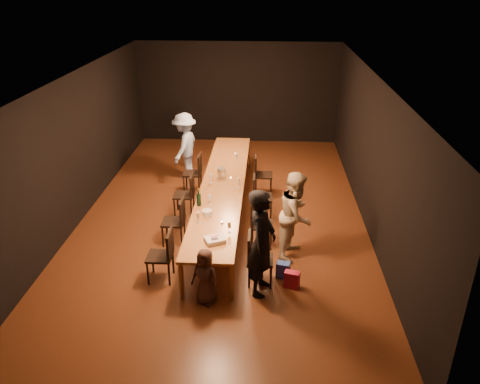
# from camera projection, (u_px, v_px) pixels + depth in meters

# --- Properties ---
(ground) EXTENTS (10.00, 10.00, 0.00)m
(ground) POSITION_uv_depth(u_px,v_px,m) (223.00, 215.00, 10.20)
(ground) COLOR #4B2312
(ground) RESTS_ON ground
(room_shell) EXTENTS (6.04, 10.04, 3.02)m
(room_shell) POSITION_uv_depth(u_px,v_px,m) (222.00, 123.00, 9.31)
(room_shell) COLOR black
(room_shell) RESTS_ON ground
(table) EXTENTS (0.90, 6.00, 0.75)m
(table) POSITION_uv_depth(u_px,v_px,m) (223.00, 185.00, 9.90)
(table) COLOR #915D2A
(table) RESTS_ON ground
(chair_right_0) EXTENTS (0.42, 0.42, 0.93)m
(chair_right_0) POSITION_uv_depth(u_px,v_px,m) (260.00, 259.00, 7.78)
(chair_right_0) COLOR black
(chair_right_0) RESTS_ON ground
(chair_right_1) EXTENTS (0.42, 0.42, 0.93)m
(chair_right_1) POSITION_uv_depth(u_px,v_px,m) (262.00, 224.00, 8.87)
(chair_right_1) COLOR black
(chair_right_1) RESTS_ON ground
(chair_right_2) EXTENTS (0.42, 0.42, 0.93)m
(chair_right_2) POSITION_uv_depth(u_px,v_px,m) (263.00, 197.00, 9.95)
(chair_right_2) COLOR black
(chair_right_2) RESTS_ON ground
(chair_right_3) EXTENTS (0.42, 0.42, 0.93)m
(chair_right_3) POSITION_uv_depth(u_px,v_px,m) (264.00, 175.00, 11.04)
(chair_right_3) COLOR black
(chair_right_3) RESTS_ON ground
(chair_left_0) EXTENTS (0.42, 0.42, 0.93)m
(chair_left_0) POSITION_uv_depth(u_px,v_px,m) (160.00, 256.00, 7.88)
(chair_left_0) COLOR black
(chair_left_0) RESTS_ON ground
(chair_left_1) EXTENTS (0.42, 0.42, 0.93)m
(chair_left_1) POSITION_uv_depth(u_px,v_px,m) (173.00, 221.00, 8.96)
(chair_left_1) COLOR black
(chair_left_1) RESTS_ON ground
(chair_left_2) EXTENTS (0.42, 0.42, 0.93)m
(chair_left_2) POSITION_uv_depth(u_px,v_px,m) (184.00, 194.00, 10.04)
(chair_left_2) COLOR black
(chair_left_2) RESTS_ON ground
(chair_left_3) EXTENTS (0.42, 0.42, 0.93)m
(chair_left_3) POSITION_uv_depth(u_px,v_px,m) (192.00, 173.00, 11.13)
(chair_left_3) COLOR black
(chair_left_3) RESTS_ON ground
(woman_birthday) EXTENTS (0.56, 0.74, 1.83)m
(woman_birthday) POSITION_uv_depth(u_px,v_px,m) (262.00, 243.00, 7.39)
(woman_birthday) COLOR black
(woman_birthday) RESTS_ON ground
(woman_tan) EXTENTS (0.85, 0.96, 1.65)m
(woman_tan) POSITION_uv_depth(u_px,v_px,m) (296.00, 215.00, 8.45)
(woman_tan) COLOR beige
(woman_tan) RESTS_ON ground
(man_blue) EXTENTS (0.84, 1.19, 1.67)m
(man_blue) POSITION_uv_depth(u_px,v_px,m) (185.00, 146.00, 11.76)
(man_blue) COLOR #9ABDEF
(man_blue) RESTS_ON ground
(child) EXTENTS (0.55, 0.47, 0.96)m
(child) POSITION_uv_depth(u_px,v_px,m) (205.00, 277.00, 7.31)
(child) COLOR #412B24
(child) RESTS_ON ground
(gift_bag_red) EXTENTS (0.28, 0.20, 0.30)m
(gift_bag_red) POSITION_uv_depth(u_px,v_px,m) (292.00, 280.00, 7.79)
(gift_bag_red) COLOR #B91B3B
(gift_bag_red) RESTS_ON ground
(gift_bag_blue) EXTENTS (0.26, 0.20, 0.28)m
(gift_bag_blue) POSITION_uv_depth(u_px,v_px,m) (283.00, 270.00, 8.06)
(gift_bag_blue) COLOR #2646A7
(gift_bag_blue) RESTS_ON ground
(birthday_cake) EXTENTS (0.39, 0.36, 0.08)m
(birthday_cake) POSITION_uv_depth(u_px,v_px,m) (215.00, 240.00, 7.72)
(birthday_cake) COLOR white
(birthday_cake) RESTS_ON table
(plate_stack) EXTENTS (0.22, 0.22, 0.10)m
(plate_stack) POSITION_uv_depth(u_px,v_px,m) (207.00, 213.00, 8.56)
(plate_stack) COLOR silver
(plate_stack) RESTS_ON table
(champagne_bottle) EXTENTS (0.10, 0.10, 0.36)m
(champagne_bottle) POSITION_uv_depth(u_px,v_px,m) (199.00, 197.00, 8.87)
(champagne_bottle) COLOR black
(champagne_bottle) RESTS_ON table
(ice_bucket) EXTENTS (0.24, 0.24, 0.21)m
(ice_bucket) POSITION_uv_depth(u_px,v_px,m) (222.00, 173.00, 10.13)
(ice_bucket) COLOR #B7B7BC
(ice_bucket) RESTS_ON table
(wineglass_0) EXTENTS (0.06, 0.06, 0.21)m
(wineglass_0) POSITION_uv_depth(u_px,v_px,m) (198.00, 217.00, 8.29)
(wineglass_0) COLOR beige
(wineglass_0) RESTS_ON table
(wineglass_1) EXTENTS (0.06, 0.06, 0.21)m
(wineglass_1) POSITION_uv_depth(u_px,v_px,m) (229.00, 227.00, 7.97)
(wineglass_1) COLOR beige
(wineglass_1) RESTS_ON table
(wineglass_2) EXTENTS (0.06, 0.06, 0.21)m
(wineglass_2) POSITION_uv_depth(u_px,v_px,m) (210.00, 200.00, 8.93)
(wineglass_2) COLOR silver
(wineglass_2) RESTS_ON table
(wineglass_3) EXTENTS (0.06, 0.06, 0.21)m
(wineglass_3) POSITION_uv_depth(u_px,v_px,m) (238.00, 183.00, 9.65)
(wineglass_3) COLOR beige
(wineglass_3) RESTS_ON table
(wineglass_4) EXTENTS (0.06, 0.06, 0.21)m
(wineglass_4) POSITION_uv_depth(u_px,v_px,m) (211.00, 179.00, 9.85)
(wineglass_4) COLOR silver
(wineglass_4) RESTS_ON table
(wineglass_5) EXTENTS (0.06, 0.06, 0.21)m
(wineglass_5) POSITION_uv_depth(u_px,v_px,m) (237.00, 158.00, 10.97)
(wineglass_5) COLOR silver
(wineglass_5) RESTS_ON table
(tealight_near) EXTENTS (0.05, 0.05, 0.03)m
(tealight_near) POSITION_uv_depth(u_px,v_px,m) (222.00, 223.00, 8.30)
(tealight_near) COLOR #B2B7B2
(tealight_near) RESTS_ON table
(tealight_mid) EXTENTS (0.05, 0.05, 0.03)m
(tealight_mid) POSITION_uv_depth(u_px,v_px,m) (231.00, 178.00, 10.08)
(tealight_mid) COLOR #B2B7B2
(tealight_mid) RESTS_ON table
(tealight_far) EXTENTS (0.05, 0.05, 0.03)m
(tealight_far) POSITION_uv_depth(u_px,v_px,m) (235.00, 154.00, 11.41)
(tealight_far) COLOR #B2B7B2
(tealight_far) RESTS_ON table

